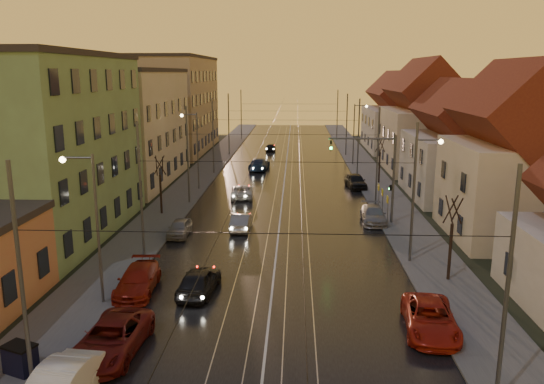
# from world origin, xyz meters

# --- Properties ---
(ground) EXTENTS (160.00, 160.00, 0.00)m
(ground) POSITION_xyz_m (0.00, 0.00, 0.00)
(ground) COLOR black
(ground) RESTS_ON ground
(road) EXTENTS (16.00, 120.00, 0.04)m
(road) POSITION_xyz_m (0.00, 40.00, 0.02)
(road) COLOR black
(road) RESTS_ON ground
(sidewalk_left) EXTENTS (4.00, 120.00, 0.15)m
(sidewalk_left) POSITION_xyz_m (-10.00, 40.00, 0.07)
(sidewalk_left) COLOR #4C4C4C
(sidewalk_left) RESTS_ON ground
(sidewalk_right) EXTENTS (4.00, 120.00, 0.15)m
(sidewalk_right) POSITION_xyz_m (10.00, 40.00, 0.07)
(sidewalk_right) COLOR #4C4C4C
(sidewalk_right) RESTS_ON ground
(tram_rail_0) EXTENTS (0.06, 120.00, 0.03)m
(tram_rail_0) POSITION_xyz_m (-2.20, 40.00, 0.06)
(tram_rail_0) COLOR gray
(tram_rail_0) RESTS_ON road
(tram_rail_1) EXTENTS (0.06, 120.00, 0.03)m
(tram_rail_1) POSITION_xyz_m (-0.77, 40.00, 0.06)
(tram_rail_1) COLOR gray
(tram_rail_1) RESTS_ON road
(tram_rail_2) EXTENTS (0.06, 120.00, 0.03)m
(tram_rail_2) POSITION_xyz_m (0.77, 40.00, 0.06)
(tram_rail_2) COLOR gray
(tram_rail_2) RESTS_ON road
(tram_rail_3) EXTENTS (0.06, 120.00, 0.03)m
(tram_rail_3) POSITION_xyz_m (2.20, 40.00, 0.06)
(tram_rail_3) COLOR gray
(tram_rail_3) RESTS_ON road
(apartment_left_1) EXTENTS (10.00, 18.00, 13.00)m
(apartment_left_1) POSITION_xyz_m (-17.50, 14.00, 6.50)
(apartment_left_1) COLOR #637E50
(apartment_left_1) RESTS_ON ground
(apartment_left_2) EXTENTS (10.00, 20.00, 12.00)m
(apartment_left_2) POSITION_xyz_m (-17.50, 34.00, 6.00)
(apartment_left_2) COLOR #B4AD8B
(apartment_left_2) RESTS_ON ground
(apartment_left_3) EXTENTS (10.00, 24.00, 14.00)m
(apartment_left_3) POSITION_xyz_m (-17.50, 58.00, 7.00)
(apartment_left_3) COLOR #968261
(apartment_left_3) RESTS_ON ground
(house_right_1) EXTENTS (8.67, 10.20, 10.80)m
(house_right_1) POSITION_xyz_m (17.00, 15.00, 5.45)
(house_right_1) COLOR beige
(house_right_1) RESTS_ON ground
(house_right_2) EXTENTS (9.18, 12.24, 9.20)m
(house_right_2) POSITION_xyz_m (17.00, 28.00, 4.64)
(house_right_2) COLOR #BBB6AD
(house_right_2) RESTS_ON ground
(house_right_3) EXTENTS (9.18, 14.28, 11.50)m
(house_right_3) POSITION_xyz_m (17.00, 43.00, 5.80)
(house_right_3) COLOR beige
(house_right_3) RESTS_ON ground
(house_right_4) EXTENTS (9.18, 16.32, 10.00)m
(house_right_4) POSITION_xyz_m (17.00, 61.00, 5.05)
(house_right_4) COLOR #BBB6AD
(house_right_4) RESTS_ON ground
(catenary_pole_l_0) EXTENTS (0.16, 0.16, 9.00)m
(catenary_pole_l_0) POSITION_xyz_m (-8.60, -6.00, 4.50)
(catenary_pole_l_0) COLOR #595B60
(catenary_pole_l_0) RESTS_ON ground
(catenary_pole_r_0) EXTENTS (0.16, 0.16, 9.00)m
(catenary_pole_r_0) POSITION_xyz_m (8.60, -6.00, 4.50)
(catenary_pole_r_0) COLOR #595B60
(catenary_pole_r_0) RESTS_ON ground
(catenary_pole_l_1) EXTENTS (0.16, 0.16, 9.00)m
(catenary_pole_l_1) POSITION_xyz_m (-8.60, 9.00, 4.50)
(catenary_pole_l_1) COLOR #595B60
(catenary_pole_l_1) RESTS_ON ground
(catenary_pole_r_1) EXTENTS (0.16, 0.16, 9.00)m
(catenary_pole_r_1) POSITION_xyz_m (8.60, 9.00, 4.50)
(catenary_pole_r_1) COLOR #595B60
(catenary_pole_r_1) RESTS_ON ground
(catenary_pole_l_2) EXTENTS (0.16, 0.16, 9.00)m
(catenary_pole_l_2) POSITION_xyz_m (-8.60, 24.00, 4.50)
(catenary_pole_l_2) COLOR #595B60
(catenary_pole_l_2) RESTS_ON ground
(catenary_pole_r_2) EXTENTS (0.16, 0.16, 9.00)m
(catenary_pole_r_2) POSITION_xyz_m (8.60, 24.00, 4.50)
(catenary_pole_r_2) COLOR #595B60
(catenary_pole_r_2) RESTS_ON ground
(catenary_pole_l_3) EXTENTS (0.16, 0.16, 9.00)m
(catenary_pole_l_3) POSITION_xyz_m (-8.60, 39.00, 4.50)
(catenary_pole_l_3) COLOR #595B60
(catenary_pole_l_3) RESTS_ON ground
(catenary_pole_r_3) EXTENTS (0.16, 0.16, 9.00)m
(catenary_pole_r_3) POSITION_xyz_m (8.60, 39.00, 4.50)
(catenary_pole_r_3) COLOR #595B60
(catenary_pole_r_3) RESTS_ON ground
(catenary_pole_l_4) EXTENTS (0.16, 0.16, 9.00)m
(catenary_pole_l_4) POSITION_xyz_m (-8.60, 54.00, 4.50)
(catenary_pole_l_4) COLOR #595B60
(catenary_pole_l_4) RESTS_ON ground
(catenary_pole_r_4) EXTENTS (0.16, 0.16, 9.00)m
(catenary_pole_r_4) POSITION_xyz_m (8.60, 54.00, 4.50)
(catenary_pole_r_4) COLOR #595B60
(catenary_pole_r_4) RESTS_ON ground
(catenary_pole_l_5) EXTENTS (0.16, 0.16, 9.00)m
(catenary_pole_l_5) POSITION_xyz_m (-8.60, 72.00, 4.50)
(catenary_pole_l_5) COLOR #595B60
(catenary_pole_l_5) RESTS_ON ground
(catenary_pole_r_5) EXTENTS (0.16, 0.16, 9.00)m
(catenary_pole_r_5) POSITION_xyz_m (8.60, 72.00, 4.50)
(catenary_pole_r_5) COLOR #595B60
(catenary_pole_r_5) RESTS_ON ground
(street_lamp_0) EXTENTS (1.75, 0.32, 8.00)m
(street_lamp_0) POSITION_xyz_m (-9.10, 2.00, 4.89)
(street_lamp_0) COLOR #595B60
(street_lamp_0) RESTS_ON ground
(street_lamp_1) EXTENTS (1.75, 0.32, 8.00)m
(street_lamp_1) POSITION_xyz_m (9.10, 10.00, 4.89)
(street_lamp_1) COLOR #595B60
(street_lamp_1) RESTS_ON ground
(street_lamp_2) EXTENTS (1.75, 0.32, 8.00)m
(street_lamp_2) POSITION_xyz_m (-9.10, 30.00, 4.89)
(street_lamp_2) COLOR #595B60
(street_lamp_2) RESTS_ON ground
(street_lamp_3) EXTENTS (1.75, 0.32, 8.00)m
(street_lamp_3) POSITION_xyz_m (9.10, 46.00, 4.89)
(street_lamp_3) COLOR #595B60
(street_lamp_3) RESTS_ON ground
(traffic_light_mast) EXTENTS (5.30, 0.32, 7.20)m
(traffic_light_mast) POSITION_xyz_m (7.99, 18.00, 4.60)
(traffic_light_mast) COLOR #595B60
(traffic_light_mast) RESTS_ON ground
(bare_tree_0) EXTENTS (1.09, 1.09, 5.11)m
(bare_tree_0) POSITION_xyz_m (-10.20, 20.00, 2.49)
(bare_tree_0) COLOR black
(bare_tree_0) RESTS_ON ground
(bare_tree_1) EXTENTS (1.09, 1.09, 5.11)m
(bare_tree_1) POSITION_xyz_m (10.20, 6.00, 2.49)
(bare_tree_1) COLOR black
(bare_tree_1) RESTS_ON ground
(bare_tree_2) EXTENTS (1.09, 1.09, 5.11)m
(bare_tree_2) POSITION_xyz_m (10.40, 34.00, 2.49)
(bare_tree_2) COLOR black
(bare_tree_2) RESTS_ON ground
(driving_car_0) EXTENTS (2.15, 4.47, 1.47)m
(driving_car_0) POSITION_xyz_m (-4.01, 3.68, 0.74)
(driving_car_0) COLOR black
(driving_car_0) RESTS_ON ground
(driving_car_1) EXTENTS (1.48, 4.01, 1.31)m
(driving_car_1) POSITION_xyz_m (-2.91, 15.87, 0.66)
(driving_car_1) COLOR gray
(driving_car_1) RESTS_ON ground
(driving_car_2) EXTENTS (2.44, 4.67, 1.26)m
(driving_car_2) POSITION_xyz_m (-3.96, 26.63, 0.63)
(driving_car_2) COLOR #B4B4B4
(driving_car_2) RESTS_ON ground
(driving_car_3) EXTENTS (2.64, 5.46, 1.53)m
(driving_car_3) POSITION_xyz_m (-3.31, 41.75, 0.77)
(driving_car_3) COLOR #192C4C
(driving_car_3) RESTS_ON ground
(driving_car_4) EXTENTS (1.61, 3.78, 1.27)m
(driving_car_4) POSITION_xyz_m (-2.62, 57.79, 0.64)
(driving_car_4) COLOR black
(driving_car_4) RESTS_ON ground
(parked_left_1) EXTENTS (2.69, 5.36, 1.46)m
(parked_left_1) POSITION_xyz_m (-6.62, -2.92, 0.73)
(parked_left_1) COLOR #621310
(parked_left_1) RESTS_ON ground
(parked_left_2) EXTENTS (2.22, 4.91, 1.39)m
(parked_left_2) POSITION_xyz_m (-7.44, 3.71, 0.70)
(parked_left_2) COLOR maroon
(parked_left_2) RESTS_ON ground
(parked_left_3) EXTENTS (1.48, 3.63, 1.23)m
(parked_left_3) POSITION_xyz_m (-7.36, 14.10, 0.62)
(parked_left_3) COLOR #939498
(parked_left_3) RESTS_ON ground
(parked_right_0) EXTENTS (2.79, 5.21, 1.39)m
(parked_right_0) POSITION_xyz_m (7.60, -0.30, 0.70)
(parked_right_0) COLOR #AA1E11
(parked_right_0) RESTS_ON ground
(parked_right_1) EXTENTS (1.96, 4.65, 1.34)m
(parked_right_1) POSITION_xyz_m (7.60, 18.35, 0.67)
(parked_right_1) COLOR gray
(parked_right_1) RESTS_ON ground
(parked_right_2) EXTENTS (2.29, 4.62, 1.51)m
(parked_right_2) POSITION_xyz_m (7.60, 31.65, 0.76)
(parked_right_2) COLOR black
(parked_right_2) RESTS_ON ground
(dumpster) EXTENTS (1.41, 1.19, 1.10)m
(dumpster) POSITION_xyz_m (-9.70, -4.74, 0.70)
(dumpster) COLOR black
(dumpster) RESTS_ON sidewalk_left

